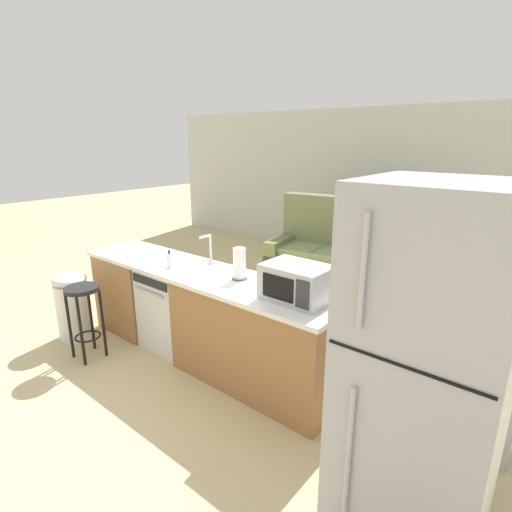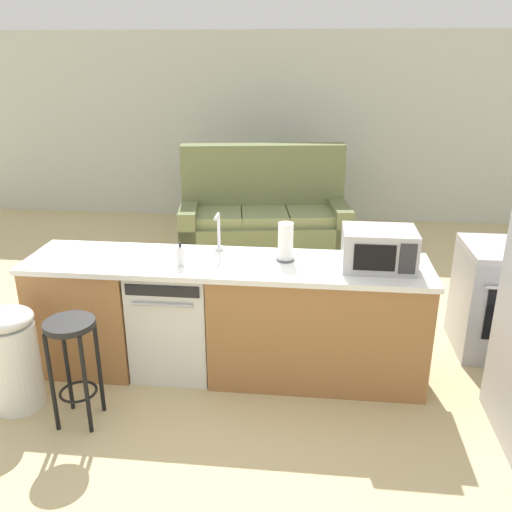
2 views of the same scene
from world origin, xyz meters
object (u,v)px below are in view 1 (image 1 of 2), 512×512
object	(u,v)px
bar_stool	(84,307)
trash_bin	(73,305)
paper_towel_roll	(239,264)
microwave	(297,282)
kettle	(506,305)
dishwasher	(176,307)
refrigerator	(424,377)
stove_range	(464,371)
couch	(340,258)
soap_bottle	(170,260)

from	to	relation	value
bar_stool	trash_bin	size ratio (longest dim) A/B	1.00
paper_towel_roll	bar_stool	world-z (taller)	paper_towel_roll
microwave	kettle	size ratio (longest dim) A/B	2.44
dishwasher	trash_bin	xyz separation A→B (m)	(-0.97, -0.60, -0.04)
refrigerator	trash_bin	distance (m)	3.62
paper_towel_roll	trash_bin	size ratio (longest dim) A/B	0.38
dishwasher	refrigerator	xyz separation A→B (m)	(2.60, -0.55, 0.54)
stove_range	bar_stool	bearing A→B (deg)	-157.64
dishwasher	couch	distance (m)	2.79
dishwasher	refrigerator	world-z (taller)	refrigerator
paper_towel_roll	bar_stool	size ratio (longest dim) A/B	0.38
microwave	refrigerator	bearing A→B (deg)	-26.00
refrigerator	kettle	size ratio (longest dim) A/B	9.39
dishwasher	microwave	xyz separation A→B (m)	(1.48, -0.00, 0.62)
paper_towel_roll	soap_bottle	xyz separation A→B (m)	(-0.73, -0.19, -0.07)
kettle	couch	world-z (taller)	couch
couch	soap_bottle	bearing A→B (deg)	-96.38
stove_range	soap_bottle	world-z (taller)	soap_bottle
paper_towel_roll	couch	size ratio (longest dim) A/B	0.13
paper_towel_roll	kettle	size ratio (longest dim) A/B	1.38
dishwasher	kettle	world-z (taller)	kettle
soap_bottle	couch	distance (m)	2.95
dishwasher	soap_bottle	bearing A→B (deg)	-49.72
stove_range	microwave	distance (m)	1.38
stove_range	trash_bin	distance (m)	3.76
refrigerator	soap_bottle	bearing A→B (deg)	170.15
paper_towel_roll	trash_bin	bearing A→B (deg)	-159.36
couch	paper_towel_roll	bearing A→B (deg)	-81.39
refrigerator	stove_range	bearing A→B (deg)	89.99
paper_towel_roll	refrigerator	bearing A→B (deg)	-19.32
dishwasher	kettle	bearing A→B (deg)	13.78
paper_towel_roll	stove_range	bearing A→B (deg)	15.01
kettle	couch	xyz separation A→B (m)	(-2.35, 2.08, -0.59)
paper_towel_roll	trash_bin	distance (m)	2.03
kettle	trash_bin	distance (m)	4.00
soap_bottle	trash_bin	xyz separation A→B (m)	(-1.07, -0.49, -0.59)
paper_towel_roll	microwave	bearing A→B (deg)	-6.48
kettle	bar_stool	size ratio (longest dim) A/B	0.28
microwave	soap_bottle	size ratio (longest dim) A/B	2.84
dishwasher	bar_stool	distance (m)	0.87
refrigerator	microwave	size ratio (longest dim) A/B	3.85
soap_bottle	bar_stool	distance (m)	0.95
refrigerator	kettle	bearing A→B (deg)	82.17
kettle	bar_stool	distance (m)	3.57
stove_range	kettle	distance (m)	0.58
dishwasher	stove_range	size ratio (longest dim) A/B	0.93
bar_stool	paper_towel_roll	bearing A→B (deg)	31.20
couch	kettle	bearing A→B (deg)	-41.52
refrigerator	kettle	xyz separation A→B (m)	(0.17, 1.23, 0.02)
soap_bottle	kettle	distance (m)	2.79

